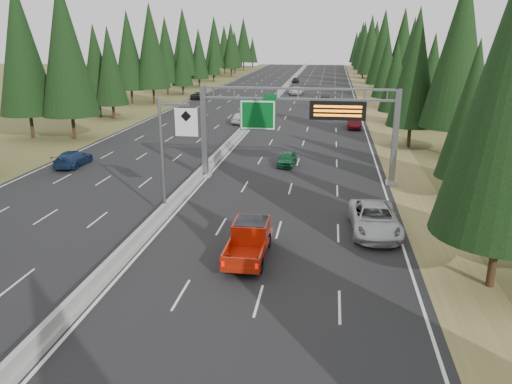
% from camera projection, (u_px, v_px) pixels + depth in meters
% --- Properties ---
extents(road, '(32.00, 260.00, 0.08)m').
position_uv_depth(road, '(267.00, 107.00, 86.22)').
color(road, black).
rests_on(road, ground).
extents(shoulder_right, '(3.60, 260.00, 0.06)m').
position_uv_depth(shoulder_right, '(372.00, 109.00, 83.71)').
color(shoulder_right, olive).
rests_on(shoulder_right, ground).
extents(shoulder_left, '(3.60, 260.00, 0.06)m').
position_uv_depth(shoulder_left, '(168.00, 105.00, 88.74)').
color(shoulder_left, brown).
rests_on(shoulder_left, ground).
extents(median_barrier, '(0.70, 260.00, 0.85)m').
position_uv_depth(median_barrier, '(267.00, 105.00, 86.11)').
color(median_barrier, gray).
rests_on(median_barrier, road).
extents(sign_gantry, '(16.75, 0.98, 7.80)m').
position_uv_depth(sign_gantry, '(305.00, 120.00, 40.84)').
color(sign_gantry, slate).
rests_on(sign_gantry, road).
extents(hov_sign_pole, '(2.80, 0.50, 8.00)m').
position_uv_depth(hov_sign_pole, '(170.00, 150.00, 32.82)').
color(hov_sign_pole, slate).
rests_on(hov_sign_pole, road).
extents(tree_row_right, '(11.32, 243.04, 18.74)m').
position_uv_depth(tree_row_right, '(405.00, 55.00, 75.23)').
color(tree_row_right, black).
rests_on(tree_row_right, ground).
extents(tree_row_left, '(12.01, 242.63, 18.86)m').
position_uv_depth(tree_row_left, '(99.00, 54.00, 71.33)').
color(tree_row_left, black).
rests_on(tree_row_left, ground).
extents(silver_minivan, '(3.23, 6.43, 1.75)m').
position_uv_depth(silver_minivan, '(374.00, 219.00, 31.16)').
color(silver_minivan, '#BCBDC2').
rests_on(silver_minivan, road).
extents(red_pickup, '(2.03, 5.68, 1.85)m').
position_uv_depth(red_pickup, '(250.00, 237.00, 27.97)').
color(red_pickup, black).
rests_on(red_pickup, road).
extents(car_ahead_green, '(1.78, 3.86, 1.28)m').
position_uv_depth(car_ahead_green, '(287.00, 159.00, 47.30)').
color(car_ahead_green, '#13542F').
rests_on(car_ahead_green, road).
extents(car_ahead_dkred, '(1.75, 4.98, 1.64)m').
position_uv_depth(car_ahead_dkred, '(354.00, 122.00, 66.33)').
color(car_ahead_dkred, '#4D0B11').
rests_on(car_ahead_dkred, road).
extents(car_ahead_dkgrey, '(2.07, 4.85, 1.39)m').
position_uv_depth(car_ahead_dkgrey, '(325.00, 100.00, 89.54)').
color(car_ahead_dkgrey, black).
rests_on(car_ahead_dkgrey, road).
extents(car_ahead_white, '(2.97, 5.77, 1.56)m').
position_uv_depth(car_ahead_white, '(297.00, 91.00, 103.97)').
color(car_ahead_white, silver).
rests_on(car_ahead_white, road).
extents(car_ahead_far, '(1.67, 4.05, 1.37)m').
position_uv_depth(car_ahead_far, '(295.00, 80.00, 129.74)').
color(car_ahead_far, black).
rests_on(car_ahead_far, road).
extents(car_onc_blue, '(2.23, 5.13, 1.47)m').
position_uv_depth(car_onc_blue, '(73.00, 158.00, 47.06)').
color(car_onc_blue, navy).
rests_on(car_onc_blue, road).
extents(car_onc_white, '(2.23, 4.80, 1.59)m').
position_uv_depth(car_onc_white, '(241.00, 118.00, 69.93)').
color(car_onc_white, silver).
rests_on(car_onc_white, road).
extents(car_onc_far, '(2.49, 4.98, 1.35)m').
position_uv_depth(car_onc_far, '(199.00, 95.00, 96.65)').
color(car_onc_far, '#232326').
rests_on(car_onc_far, road).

